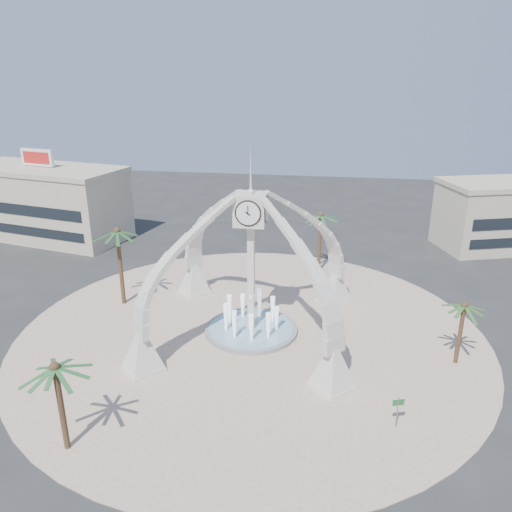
# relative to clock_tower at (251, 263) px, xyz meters

# --- Properties ---
(ground) EXTENTS (140.00, 140.00, 0.00)m
(ground) POSITION_rel_clock_tower_xyz_m (0.00, 0.00, -6.49)
(ground) COLOR #282828
(ground) RESTS_ON ground
(plaza) EXTENTS (40.00, 40.00, 0.06)m
(plaza) POSITION_rel_clock_tower_xyz_m (0.00, 0.00, -6.46)
(plaza) COLOR beige
(plaza) RESTS_ON ground
(clock_tower) EXTENTS (17.94, 17.94, 16.30)m
(clock_tower) POSITION_rel_clock_tower_xyz_m (0.00, 0.00, 0.00)
(clock_tower) COLOR beige
(clock_tower) RESTS_ON ground
(fountain) EXTENTS (8.00, 8.00, 3.62)m
(fountain) POSITION_rel_clock_tower_xyz_m (0.00, 0.00, -6.20)
(fountain) COLOR gray
(fountain) RESTS_ON ground
(building_nw) EXTENTS (23.75, 13.73, 11.90)m
(building_nw) POSITION_rel_clock_tower_xyz_m (-32.00, 22.00, -1.66)
(building_nw) COLOR #B8AD8F
(building_nw) RESTS_ON ground
(palm_east) EXTENTS (3.66, 3.66, 5.63)m
(palm_east) POSITION_rel_clock_tower_xyz_m (16.54, -2.31, -1.59)
(palm_east) COLOR brown
(palm_east) RESTS_ON ground
(palm_west) EXTENTS (5.13, 5.13, 8.23)m
(palm_west) POSITION_rel_clock_tower_xyz_m (-13.24, 3.61, 0.81)
(palm_west) COLOR brown
(palm_west) RESTS_ON ground
(palm_north) EXTENTS (4.57, 4.57, 7.37)m
(palm_north) POSITION_rel_clock_tower_xyz_m (5.17, 15.06, -0.00)
(palm_north) COLOR brown
(palm_north) RESTS_ON ground
(palm_south) EXTENTS (4.30, 4.30, 6.42)m
(palm_south) POSITION_rel_clock_tower_xyz_m (-8.52, -15.85, -0.88)
(palm_south) COLOR brown
(palm_south) RESTS_ON ground
(street_sign) EXTENTS (0.82, 0.26, 2.32)m
(street_sign) POSITION_rel_clock_tower_xyz_m (11.18, -10.82, -4.83)
(street_sign) COLOR slate
(street_sign) RESTS_ON ground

